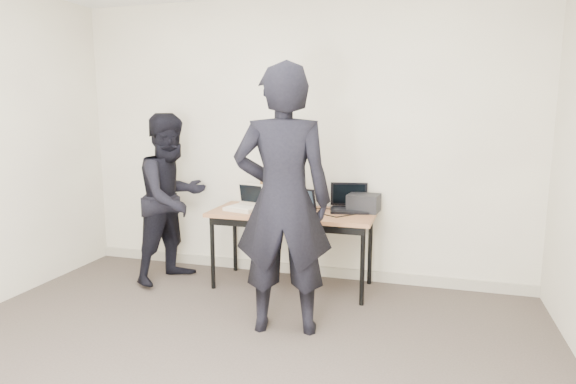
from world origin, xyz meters
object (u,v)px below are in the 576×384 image
at_px(laptop_beige, 245,205).
at_px(laptop_center, 297,208).
at_px(person_typist, 283,201).
at_px(person_observer, 172,198).
at_px(leather_satchel, 281,193).
at_px(equipment_box, 364,203).
at_px(laptop_right, 349,204).
at_px(desk, 292,218).

xyz_separation_m(laptop_beige, laptop_center, (0.51, -0.02, 0.00)).
height_order(laptop_center, person_typist, person_typist).
bearing_deg(person_observer, laptop_beige, -62.13).
distance_m(leather_satchel, equipment_box, 0.81).
bearing_deg(leather_satchel, person_typist, -70.78).
bearing_deg(laptop_center, laptop_beige, -163.94).
distance_m(laptop_beige, person_typist, 1.07).
distance_m(laptop_center, leather_satchel, 0.38).
bearing_deg(leather_satchel, laptop_right, -0.92).
xyz_separation_m(desk, laptop_center, (0.06, -0.05, 0.11)).
xyz_separation_m(laptop_beige, leather_satchel, (0.27, 0.26, 0.08)).
distance_m(desk, laptop_beige, 0.46).
height_order(desk, laptop_center, laptop_center).
bearing_deg(person_observer, leather_satchel, -49.75).
xyz_separation_m(leather_satchel, person_observer, (-0.98, -0.35, -0.04)).
bearing_deg(laptop_beige, person_observer, -158.45).
bearing_deg(desk, laptop_right, 22.50).
distance_m(desk, person_typist, 0.95).
bearing_deg(desk, person_observer, -173.73).
xyz_separation_m(equipment_box, person_observer, (-1.79, -0.31, 0.01)).
bearing_deg(person_observer, equipment_box, -59.41).
xyz_separation_m(laptop_center, laptop_right, (0.44, 0.25, 0.01)).
height_order(laptop_center, person_observer, person_observer).
bearing_deg(laptop_right, leather_satchel, 166.90).
relative_size(laptop_beige, person_observer, 0.22).
relative_size(desk, leather_satchel, 4.13).
height_order(leather_satchel, person_typist, person_typist).
bearing_deg(laptop_right, laptop_beige, -177.02).
distance_m(equipment_box, person_observer, 1.82).
xyz_separation_m(laptop_right, leather_satchel, (-0.67, 0.03, 0.07)).
bearing_deg(leather_satchel, laptop_beige, -134.73).
relative_size(laptop_right, leather_satchel, 1.10).
distance_m(laptop_beige, person_observer, 0.72).
xyz_separation_m(desk, person_typist, (0.18, -0.87, 0.33)).
height_order(laptop_right, person_typist, person_typist).
xyz_separation_m(desk, person_observer, (-1.16, -0.12, 0.15)).
relative_size(desk, laptop_beige, 4.25).
height_order(laptop_center, leather_satchel, leather_satchel).
bearing_deg(laptop_right, desk, -168.69).
relative_size(laptop_right, equipment_box, 1.43).
distance_m(laptop_beige, laptop_right, 0.97).
bearing_deg(desk, leather_satchel, 128.66).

